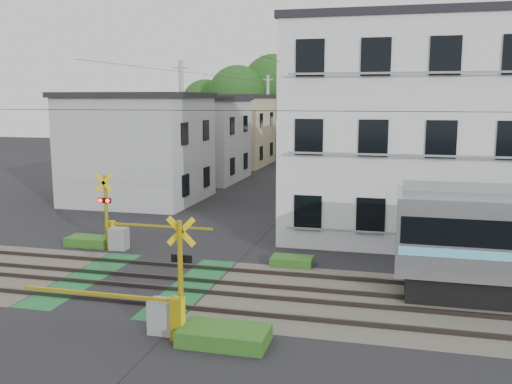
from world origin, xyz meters
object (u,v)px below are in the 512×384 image
(crossing_signal_near, at_px, (165,308))
(pedestrian, at_px, (301,155))
(apartment_block, at_px, (407,129))
(crossing_signal_far, at_px, (117,232))

(crossing_signal_near, xyz_separation_m, pedestrian, (-3.12, 38.70, 0.07))
(apartment_block, bearing_deg, crossing_signal_near, -114.22)
(crossing_signal_far, distance_m, apartment_block, 13.14)
(crossing_signal_near, xyz_separation_m, crossing_signal_far, (-5.17, 7.31, 0.00))
(crossing_signal_far, relative_size, apartment_block, 0.46)
(pedestrian, bearing_deg, crossing_signal_far, 72.52)
(crossing_signal_far, bearing_deg, crossing_signal_near, -54.71)
(crossing_signal_far, relative_size, pedestrian, 3.01)
(apartment_block, bearing_deg, pedestrian, 109.47)
(crossing_signal_near, relative_size, apartment_block, 0.46)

